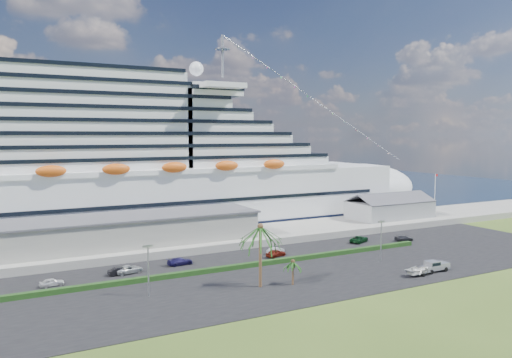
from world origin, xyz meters
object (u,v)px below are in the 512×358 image
cruise_ship (113,169)px  pickup_truck (435,266)px  parked_car_3 (180,261)px  boat_trailer (419,270)px

cruise_ship → pickup_truck: cruise_ship is taller
cruise_ship → parked_car_3: 43.32m
cruise_ship → pickup_truck: bearing=-56.1°
parked_car_3 → boat_trailer: size_ratio=0.86×
parked_car_3 → boat_trailer: (35.89, -27.47, 0.38)m
cruise_ship → boat_trailer: cruise_ship is taller
cruise_ship → parked_car_3: cruise_ship is taller
cruise_ship → boat_trailer: bearing=-59.3°
pickup_truck → cruise_ship: bearing=123.9°
pickup_truck → boat_trailer: 4.87m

